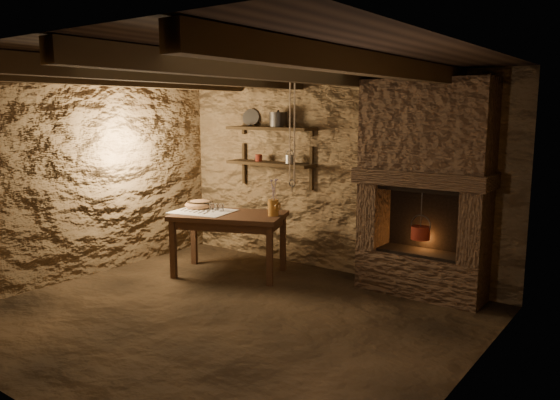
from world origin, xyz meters
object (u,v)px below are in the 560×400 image
Objects in this scene: iron_stockpot at (278,120)px; red_pot at (420,232)px; stoneware_jug at (273,200)px; work_table at (229,242)px; wooden_bowl at (200,205)px.

red_pot is at bearing -3.48° from iron_stockpot.
iron_stockpot is at bearing 176.52° from red_pot.
red_pot is at bearing 3.13° from stoneware_jug.
wooden_bowl reaches higher than work_table.
stoneware_jug reaches higher than wooden_bowl.
stoneware_jug is at bearing -0.58° from work_table.
wooden_bowl is at bearing -135.57° from iron_stockpot.
iron_stockpot reaches higher than wooden_bowl.
red_pot is at bearing -5.85° from work_table.
work_table is 6.82× the size of iron_stockpot.
red_pot reaches higher than work_table.
work_table is at bearing -5.40° from wooden_bowl.
work_table is 1.64m from iron_stockpot.
wooden_bowl is at bearing 176.93° from stoneware_jug.
iron_stockpot is 2.29m from red_pot.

